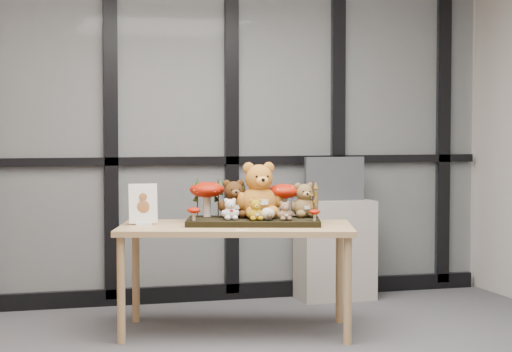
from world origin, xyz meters
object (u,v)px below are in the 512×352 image
object	(u,v)px
bear_white_bow	(230,208)
bear_beige_small	(285,210)
monitor	(334,179)
mushroom_back_right	(284,198)
plush_cream_hedgehog	(268,213)
mushroom_front_left	(194,213)
diorama_tray	(253,221)
sign_holder	(143,206)
bear_tan_back	(304,198)
display_table	(236,236)
bear_pooh_yellow	(259,187)
mushroom_front_right	(315,214)
bear_brown_medium	(234,197)
mushroom_back_left	(207,197)
cabinet	(335,250)
bear_small_yellow	(255,208)

from	to	relation	value
bear_white_bow	bear_beige_small	distance (m)	0.34
bear_white_bow	monitor	xyz separation A→B (m)	(1.05, 0.94, 0.12)
mushroom_back_right	monitor	world-z (taller)	monitor
plush_cream_hedgehog	mushroom_back_right	xyz separation A→B (m)	(0.17, 0.20, 0.07)
mushroom_front_left	plush_cream_hedgehog	bearing A→B (deg)	-13.27
diorama_tray	sign_holder	world-z (taller)	sign_holder
diorama_tray	bear_tan_back	size ratio (longest dim) A/B	3.41
bear_white_bow	display_table	bearing A→B (deg)	34.03
bear_pooh_yellow	sign_holder	size ratio (longest dim) A/B	1.51
mushroom_front_right	diorama_tray	bearing A→B (deg)	144.23
mushroom_front_left	mushroom_front_right	distance (m)	0.75
bear_tan_back	monitor	size ratio (longest dim) A/B	0.53
bear_beige_small	bear_brown_medium	bearing A→B (deg)	152.21
mushroom_front_left	mushroom_front_right	bearing A→B (deg)	-16.39
mushroom_back_left	mushroom_front_right	xyz separation A→B (m)	(0.58, -0.45, -0.09)
mushroom_back_left	monitor	distance (m)	1.34
mushroom_front_right	bear_pooh_yellow	bearing A→B (deg)	133.82
bear_brown_medium	monitor	size ratio (longest dim) A/B	0.58
mushroom_back_left	mushroom_front_left	world-z (taller)	mushroom_back_left
diorama_tray	mushroom_front_right	world-z (taller)	mushroom_front_right
diorama_tray	cabinet	bearing A→B (deg)	61.49
display_table	sign_holder	world-z (taller)	sign_holder
mushroom_back_left	plush_cream_hedgehog	bearing A→B (deg)	-47.84
bear_brown_medium	mushroom_back_right	distance (m)	0.33
bear_small_yellow	mushroom_back_left	xyz separation A→B (m)	(-0.23, 0.32, 0.05)
bear_pooh_yellow	bear_brown_medium	size ratio (longest dim) A/B	1.46
diorama_tray	mushroom_front_right	distance (m)	0.41
bear_white_bow	mushroom_front_right	xyz separation A→B (m)	(0.49, -0.20, -0.03)
bear_tan_back	mushroom_front_right	xyz separation A→B (m)	(-0.01, -0.24, -0.08)
bear_pooh_yellow	mushroom_back_right	distance (m)	0.19
bear_tan_back	mushroom_back_left	world-z (taller)	mushroom_back_left
bear_brown_medium	plush_cream_hedgehog	bearing A→B (deg)	-38.31
bear_pooh_yellow	mushroom_back_right	world-z (taller)	bear_pooh_yellow
display_table	bear_pooh_yellow	bearing A→B (deg)	40.14
bear_beige_small	bear_white_bow	bearing A→B (deg)	175.13
mushroom_back_right	plush_cream_hedgehog	bearing A→B (deg)	-130.05
diorama_tray	sign_holder	bearing A→B (deg)	-176.91
diorama_tray	mushroom_front_right	size ratio (longest dim) A/B	10.59
cabinet	bear_pooh_yellow	bearing A→B (deg)	-135.31
diorama_tray	plush_cream_hedgehog	size ratio (longest dim) A/B	9.55
bear_brown_medium	monitor	world-z (taller)	monitor
sign_holder	bear_tan_back	bearing A→B (deg)	-10.20
diorama_tray	mushroom_front_right	bearing A→B (deg)	-19.08
plush_cream_hedgehog	sign_holder	distance (m)	0.79
bear_pooh_yellow	bear_beige_small	distance (m)	0.27
bear_small_yellow	bear_beige_small	size ratio (longest dim) A/B	1.14
cabinet	bear_white_bow	bearing A→B (deg)	-138.88
sign_holder	cabinet	world-z (taller)	sign_holder
bear_pooh_yellow	mushroom_back_left	size ratio (longest dim) A/B	1.57
display_table	monitor	xyz separation A→B (m)	(1.01, 0.93, 0.30)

